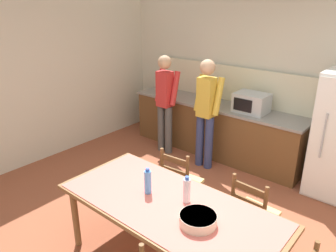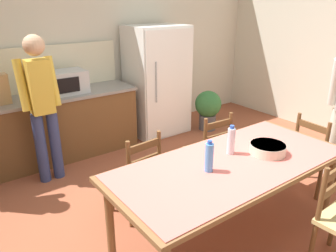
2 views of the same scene
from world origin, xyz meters
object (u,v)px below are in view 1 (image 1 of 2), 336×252
object	(u,v)px
microwave	(251,103)
chair_side_far_right	(253,214)
dining_table	(169,209)
bottle_near_centre	(148,182)
person_at_counter	(206,109)
paper_bag	(206,92)
bottle_off_centre	(187,190)
person_at_sink	(165,100)
serving_bowl	(198,219)
chair_side_far_left	(180,183)

from	to	relation	value
microwave	chair_side_far_right	xyz separation A→B (m)	(0.97, -1.77, -0.61)
dining_table	bottle_near_centre	xyz separation A→B (m)	(-0.27, 0.00, 0.20)
chair_side_far_right	person_at_counter	world-z (taller)	person_at_counter
paper_bag	bottle_off_centre	distance (m)	2.81
dining_table	chair_side_far_right	distance (m)	0.96
person_at_sink	bottle_near_centre	bearing A→B (deg)	-143.24
person_at_counter	dining_table	bearing A→B (deg)	-154.68
bottle_off_centre	chair_side_far_right	distance (m)	0.89
serving_bowl	person_at_sink	size ratio (longest dim) A/B	0.19
dining_table	microwave	bearing A→B (deg)	100.51
microwave	person_at_sink	size ratio (longest dim) A/B	0.29
dining_table	chair_side_far_right	xyz separation A→B (m)	(0.49, 0.79, -0.26)
bottle_off_centre	chair_side_far_right	xyz separation A→B (m)	(0.38, 0.66, -0.46)
microwave	chair_side_far_left	bearing A→B (deg)	-90.28
serving_bowl	bottle_off_centre	bearing A→B (deg)	143.65
paper_bag	serving_bowl	size ratio (longest dim) A/B	1.12
paper_bag	chair_side_far_left	size ratio (longest dim) A/B	0.40
bottle_off_centre	person_at_sink	bearing A→B (deg)	134.76
chair_side_far_right	chair_side_far_left	bearing A→B (deg)	2.91
bottle_off_centre	chair_side_far_left	bearing A→B (deg)	131.59
paper_bag	person_at_counter	xyz separation A→B (m)	(0.34, -0.51, -0.10)
bottle_off_centre	person_at_counter	xyz separation A→B (m)	(-1.07, 1.91, 0.07)
chair_side_far_left	paper_bag	bearing A→B (deg)	-69.84
bottle_near_centre	person_at_sink	world-z (taller)	person_at_sink
bottle_off_centre	chair_side_far_left	world-z (taller)	bottle_off_centre
microwave	paper_bag	size ratio (longest dim) A/B	1.39
bottle_near_centre	chair_side_far_left	world-z (taller)	bottle_near_centre
dining_table	person_at_counter	size ratio (longest dim) A/B	1.26
person_at_sink	bottle_off_centre	bearing A→B (deg)	-135.24
microwave	bottle_off_centre	size ratio (longest dim) A/B	1.85
serving_bowl	paper_bag	bearing A→B (deg)	122.77
paper_bag	bottle_off_centre	bearing A→B (deg)	-59.67
bottle_near_centre	chair_side_far_right	xyz separation A→B (m)	(0.76, 0.78, -0.46)
chair_side_far_right	person_at_counter	xyz separation A→B (m)	(-1.46, 1.25, 0.53)
bottle_near_centre	chair_side_far_right	bearing A→B (deg)	45.71
dining_table	serving_bowl	distance (m)	0.41
serving_bowl	chair_side_far_left	world-z (taller)	chair_side_far_left
bottle_off_centre	person_at_counter	size ratio (longest dim) A/B	0.16
person_at_counter	bottle_near_centre	bearing A→B (deg)	-161.24
chair_side_far_right	bottle_off_centre	bearing A→B (deg)	63.17
paper_bag	person_at_counter	size ratio (longest dim) A/B	0.21
microwave	person_at_counter	xyz separation A→B (m)	(-0.49, -0.52, -0.07)
bottle_near_centre	serving_bowl	bearing A→B (deg)	-6.79
serving_bowl	chair_side_far_right	bearing A→B (deg)	82.62
dining_table	person_at_sink	size ratio (longest dim) A/B	1.28
microwave	person_at_counter	bearing A→B (deg)	-133.38
bottle_near_centre	person_at_sink	distance (m)	2.57
paper_bag	person_at_sink	bearing A→B (deg)	-135.47
paper_bag	bottle_off_centre	size ratio (longest dim) A/B	1.33
chair_side_far_left	serving_bowl	bearing A→B (deg)	129.87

